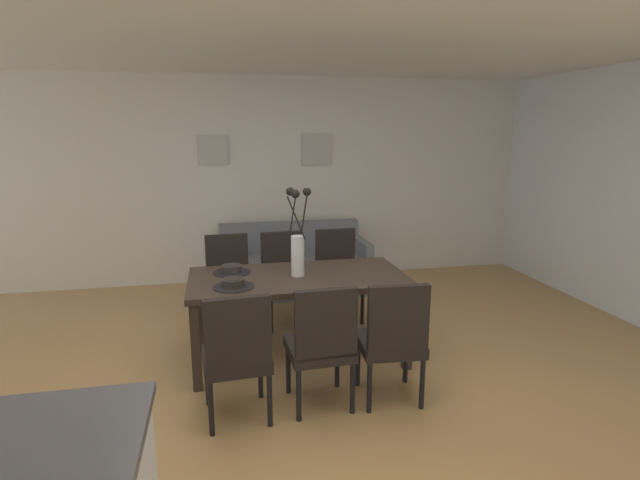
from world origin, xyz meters
TOP-DOWN VIEW (x-y plane):
  - ground_plane at (0.00, 0.00)m, footprint 9.00×9.00m
  - back_wall_panel at (0.00, 3.25)m, footprint 9.00×0.10m
  - ceiling_panel at (0.00, 0.40)m, footprint 9.00×7.20m
  - dining_table at (0.14, 0.77)m, footprint 1.80×0.90m
  - dining_chair_near_left at (-0.41, -0.11)m, footprint 0.47×0.47m
  - dining_chair_near_right at (-0.42, 1.61)m, footprint 0.46×0.46m
  - dining_chair_far_left at (0.17, -0.07)m, footprint 0.46×0.46m
  - dining_chair_far_right at (0.14, 1.63)m, footprint 0.47×0.47m
  - dining_chair_mid_left at (0.68, -0.09)m, footprint 0.47×0.47m
  - dining_chair_mid_right at (0.71, 1.65)m, footprint 0.44×0.44m
  - centerpiece_vase at (0.14, 0.77)m, footprint 0.21×0.23m
  - placemat_near_left at (-0.40, 0.56)m, footprint 0.32×0.32m
  - bowl_near_left at (-0.40, 0.56)m, footprint 0.17×0.17m
  - placemat_near_right at (-0.40, 0.97)m, footprint 0.32×0.32m
  - bowl_near_right at (-0.40, 0.97)m, footprint 0.17×0.17m
  - sofa at (0.40, 2.64)m, footprint 1.77×0.84m
  - framed_picture_left at (-0.51, 3.18)m, footprint 0.38×0.03m
  - framed_picture_center at (0.80, 3.18)m, footprint 0.39×0.03m

SIDE VIEW (x-z plane):
  - ground_plane at x=0.00m, z-range 0.00..0.00m
  - sofa at x=0.40m, z-range -0.12..0.68m
  - dining_chair_near_left at x=-0.41m, z-range 0.05..0.97m
  - dining_chair_near_right at x=-0.42m, z-range 0.05..0.97m
  - dining_chair_far_left at x=0.17m, z-range 0.05..0.97m
  - dining_chair_far_right at x=0.14m, z-range 0.05..0.97m
  - dining_chair_mid_left at x=0.68m, z-range 0.05..0.97m
  - dining_chair_mid_right at x=0.71m, z-range 0.05..0.97m
  - dining_table at x=0.14m, z-range 0.29..1.03m
  - placemat_near_left at x=-0.40m, z-range 0.74..0.75m
  - placemat_near_right at x=-0.40m, z-range 0.74..0.75m
  - bowl_near_left at x=-0.40m, z-range 0.75..0.81m
  - bowl_near_right at x=-0.40m, z-range 0.75..0.81m
  - centerpiece_vase at x=0.14m, z-range 0.66..1.39m
  - back_wall_panel at x=0.00m, z-range 0.00..2.60m
  - framed_picture_left at x=-0.51m, z-range 1.51..1.87m
  - framed_picture_center at x=0.80m, z-range 1.49..1.89m
  - ceiling_panel at x=0.00m, z-range 2.60..2.68m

